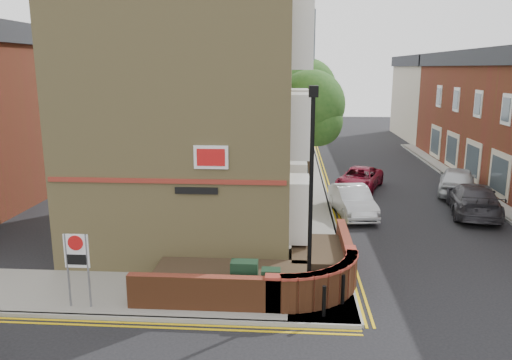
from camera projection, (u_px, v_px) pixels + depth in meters
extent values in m
plane|color=black|center=(251.00, 325.00, 13.68)|extent=(120.00, 120.00, 0.00)
cube|color=gray|center=(142.00, 294.00, 15.37)|extent=(13.00, 3.00, 0.12)
cube|color=gray|center=(307.00, 187.00, 29.10)|extent=(2.00, 32.00, 0.12)
cube|color=gray|center=(126.00, 318.00, 13.91)|extent=(13.00, 0.15, 0.12)
cube|color=gray|center=(324.00, 188.00, 29.03)|extent=(0.15, 32.00, 0.12)
cube|color=gray|center=(485.00, 204.00, 25.56)|extent=(0.15, 40.00, 0.12)
cube|color=gold|center=(123.00, 324.00, 13.68)|extent=(13.00, 0.28, 0.01)
cube|color=gold|center=(329.00, 189.00, 29.02)|extent=(0.28, 32.00, 0.01)
cube|color=tan|center=(194.00, 99.00, 20.43)|extent=(8.00, 10.00, 11.00)
cube|color=maroon|center=(165.00, 181.00, 16.05)|extent=(7.80, 0.06, 0.15)
cube|color=white|center=(211.00, 157.00, 15.76)|extent=(1.10, 0.05, 0.75)
cube|color=black|center=(196.00, 191.00, 16.03)|extent=(1.40, 0.04, 0.22)
cylinder|color=black|center=(311.00, 204.00, 14.05)|extent=(0.12, 0.12, 6.00)
cylinder|color=black|center=(309.00, 290.00, 14.62)|extent=(0.20, 0.20, 0.80)
cube|color=black|center=(314.00, 91.00, 13.36)|extent=(0.25, 0.50, 0.30)
cube|color=black|center=(244.00, 280.00, 14.81)|extent=(0.80, 0.45, 1.20)
cube|color=black|center=(271.00, 287.00, 14.47)|extent=(0.55, 0.40, 1.10)
cylinder|color=black|center=(324.00, 301.00, 13.81)|extent=(0.11, 0.11, 0.90)
cylinder|color=black|center=(343.00, 289.00, 14.54)|extent=(0.11, 0.11, 0.90)
cylinder|color=slate|center=(68.00, 270.00, 14.27)|extent=(0.06, 0.06, 2.20)
cylinder|color=slate|center=(88.00, 271.00, 14.22)|extent=(0.06, 0.06, 2.20)
cube|color=white|center=(76.00, 251.00, 14.11)|extent=(0.72, 0.04, 1.00)
cylinder|color=red|center=(75.00, 243.00, 14.03)|extent=(0.44, 0.02, 0.44)
cube|color=beige|center=(429.00, 103.00, 48.88)|extent=(5.00, 12.00, 7.00)
cube|color=#282A30|center=(432.00, 61.00, 48.00)|extent=(5.40, 12.40, 1.00)
cylinder|color=#382B1E|center=(309.00, 154.00, 26.64)|extent=(0.24, 0.24, 4.55)
sphere|color=#20501A|center=(310.00, 105.00, 26.06)|extent=(3.64, 3.64, 3.64)
sphere|color=#20501A|center=(318.00, 121.00, 25.93)|extent=(2.60, 2.60, 2.60)
sphere|color=#20501A|center=(304.00, 113.00, 26.57)|extent=(2.86, 2.86, 2.86)
cylinder|color=#382B1E|center=(305.00, 131.00, 34.37)|extent=(0.24, 0.24, 5.04)
sphere|color=#20501A|center=(306.00, 88.00, 33.73)|extent=(4.03, 4.03, 4.03)
sphere|color=#20501A|center=(312.00, 102.00, 33.62)|extent=(2.88, 2.88, 2.88)
sphere|color=#20501A|center=(302.00, 95.00, 34.25)|extent=(3.17, 3.17, 3.17)
cylinder|color=#382B1E|center=(303.00, 121.00, 42.18)|extent=(0.24, 0.24, 4.76)
sphere|color=#20501A|center=(304.00, 88.00, 41.58)|extent=(3.81, 3.81, 3.81)
sphere|color=#20501A|center=(308.00, 99.00, 41.46)|extent=(2.72, 2.72, 2.72)
sphere|color=#20501A|center=(300.00, 93.00, 42.09)|extent=(2.99, 2.99, 2.99)
cylinder|color=black|center=(309.00, 138.00, 37.46)|extent=(0.10, 0.10, 3.20)
imported|color=black|center=(310.00, 110.00, 37.00)|extent=(0.20, 0.16, 1.00)
imported|color=#B1B4B9|center=(352.00, 201.00, 23.68)|extent=(2.07, 4.41, 1.40)
imported|color=maroon|center=(359.00, 179.00, 28.77)|extent=(3.49, 4.94, 1.25)
imported|color=#2E2D32|center=(473.00, 199.00, 23.79)|extent=(3.05, 5.51, 1.51)
imported|color=silver|center=(457.00, 180.00, 27.56)|extent=(3.21, 4.98, 1.58)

